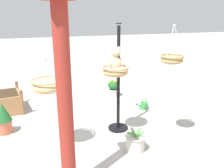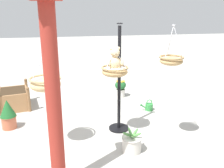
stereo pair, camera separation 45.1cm
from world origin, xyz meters
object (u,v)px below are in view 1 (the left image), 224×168
at_px(teddy_bear, 116,61).
at_px(hanging_basket_right_low, 47,85).
at_px(display_pole_central, 118,99).
at_px(hanging_basket_with_teddy, 115,71).
at_px(potted_plant_fern_front, 3,118).
at_px(potted_plant_small_succulent, 135,142).
at_px(potted_plant_tall_leafy, 113,88).
at_px(wooden_planter_box, 5,102).
at_px(watering_can, 144,105).
at_px(greenhouse_pillar_right, 65,107).
at_px(hanging_basket_left_high, 172,59).

relative_size(teddy_bear, hanging_basket_right_low, 0.77).
bearing_deg(display_pole_central, hanging_basket_with_teddy, 59.04).
height_order(teddy_bear, hanging_basket_right_low, teddy_bear).
bearing_deg(hanging_basket_with_teddy, potted_plant_fern_front, -19.27).
distance_m(display_pole_central, potted_plant_small_succulent, 1.07).
relative_size(hanging_basket_with_teddy, potted_plant_tall_leafy, 1.01).
bearing_deg(hanging_basket_right_low, potted_plant_small_succulent, 163.16).
relative_size(wooden_planter_box, potted_plant_tall_leafy, 1.98).
bearing_deg(watering_can, potted_plant_tall_leafy, -67.70).
height_order(display_pole_central, wooden_planter_box, display_pole_central).
height_order(display_pole_central, greenhouse_pillar_right, greenhouse_pillar_right).
relative_size(greenhouse_pillar_right, potted_plant_fern_front, 4.09).
bearing_deg(hanging_basket_left_high, watering_can, -98.14).
relative_size(hanging_basket_left_high, wooden_planter_box, 0.67).
relative_size(wooden_planter_box, watering_can, 3.06).
relative_size(display_pole_central, potted_plant_fern_front, 3.42).
relative_size(hanging_basket_left_high, hanging_basket_right_low, 1.17).
bearing_deg(hanging_basket_with_teddy, greenhouse_pillar_right, 50.63).
bearing_deg(teddy_bear, potted_plant_tall_leafy, -106.35).
distance_m(hanging_basket_with_teddy, wooden_planter_box, 3.32).
distance_m(hanging_basket_right_low, potted_plant_small_succulent, 1.93).
bearing_deg(potted_plant_tall_leafy, potted_plant_fern_front, 27.40).
height_order(hanging_basket_right_low, wooden_planter_box, hanging_basket_right_low).
relative_size(hanging_basket_with_teddy, wooden_planter_box, 0.51).
distance_m(hanging_basket_with_teddy, hanging_basket_right_low, 1.34).
bearing_deg(watering_can, hanging_basket_left_high, 81.86).
height_order(potted_plant_fern_front, watering_can, potted_plant_fern_front).
bearing_deg(greenhouse_pillar_right, hanging_basket_left_high, -156.86).
relative_size(hanging_basket_with_teddy, hanging_basket_right_low, 0.89).
bearing_deg(potted_plant_small_succulent, hanging_basket_left_high, -167.33).
distance_m(greenhouse_pillar_right, wooden_planter_box, 3.80).
bearing_deg(teddy_bear, greenhouse_pillar_right, 50.17).
bearing_deg(teddy_bear, hanging_basket_left_high, 152.67).
xyz_separation_m(display_pole_central, hanging_basket_with_teddy, (0.15, 0.25, 0.70)).
bearing_deg(potted_plant_fern_front, greenhouse_pillar_right, 116.81).
xyz_separation_m(hanging_basket_left_high, wooden_planter_box, (3.29, -2.56, -1.41)).
relative_size(potted_plant_fern_front, watering_can, 1.93).
relative_size(hanging_basket_with_teddy, greenhouse_pillar_right, 0.20).
xyz_separation_m(display_pole_central, wooden_planter_box, (2.50, -1.80, -0.44)).
distance_m(wooden_planter_box, potted_plant_small_succulent, 3.72).
relative_size(hanging_basket_with_teddy, potted_plant_fern_front, 0.81).
bearing_deg(greenhouse_pillar_right, teddy_bear, -129.83).
bearing_deg(potted_plant_tall_leafy, wooden_planter_box, 4.86).
height_order(hanging_basket_right_low, potted_plant_small_succulent, hanging_basket_right_low).
bearing_deg(potted_plant_small_succulent, display_pole_central, -88.00).
bearing_deg(wooden_planter_box, potted_plant_small_succulent, 132.86).
relative_size(potted_plant_small_succulent, watering_can, 1.24).
bearing_deg(hanging_basket_with_teddy, display_pole_central, -120.96).
bearing_deg(potted_plant_tall_leafy, hanging_basket_with_teddy, 73.49).
bearing_deg(hanging_basket_with_teddy, wooden_planter_box, -41.12).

